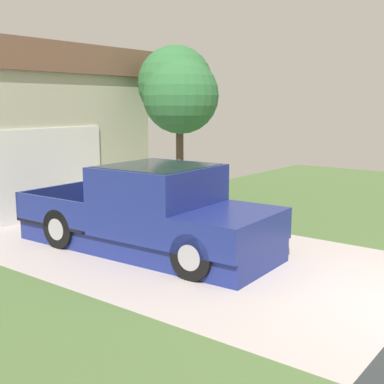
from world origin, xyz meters
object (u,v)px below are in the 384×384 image
at_px(person_with_hat, 217,199).
at_px(handbag, 225,239).
at_px(wheeled_trash_bin, 178,185).
at_px(pickup_truck, 158,214).
at_px(front_yard_tree, 180,90).

bearing_deg(person_with_hat, handbag, 122.45).
relative_size(handbag, wheeled_trash_bin, 0.41).
height_order(pickup_truck, person_with_hat, pickup_truck).
xyz_separation_m(pickup_truck, wheeled_trash_bin, (3.90, 2.71, -0.18)).
height_order(pickup_truck, front_yard_tree, front_yard_tree).
distance_m(handbag, wheeled_trash_bin, 4.43).
height_order(person_with_hat, wheeled_trash_bin, person_with_hat).
bearing_deg(wheeled_trash_bin, person_with_hat, -129.31).
bearing_deg(handbag, wheeled_trash_bin, 52.27).
bearing_deg(front_yard_tree, handbag, -129.00).
distance_m(pickup_truck, handbag, 1.56).
height_order(person_with_hat, front_yard_tree, front_yard_tree).
bearing_deg(pickup_truck, wheeled_trash_bin, -147.79).
height_order(pickup_truck, wheeled_trash_bin, pickup_truck).
height_order(person_with_hat, handbag, person_with_hat).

